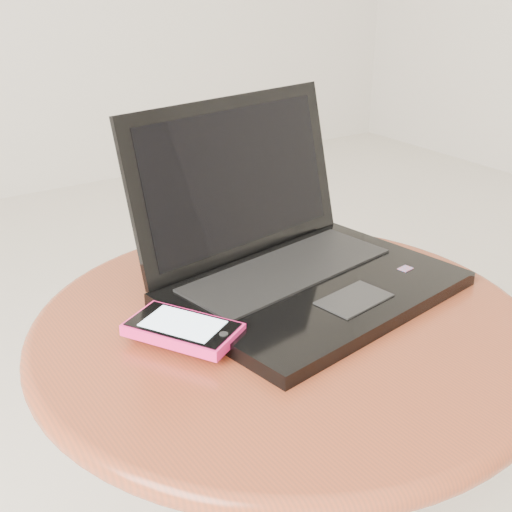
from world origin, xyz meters
TOP-DOWN VIEW (x-y plane):
  - table at (-0.02, -0.00)m, footprint 0.58×0.58m
  - laptop at (0.04, 0.06)m, footprint 0.37×0.33m
  - phone_black at (-0.12, 0.04)m, footprint 0.12×0.13m
  - phone_pink at (-0.14, 0.01)m, footprint 0.11×0.13m

SIDE VIEW (x-z plane):
  - table at x=-0.02m, z-range 0.13..0.60m
  - phone_black at x=-0.12m, z-range 0.46..0.47m
  - phone_pink at x=-0.14m, z-range 0.47..0.49m
  - laptop at x=0.04m, z-range 0.39..0.61m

